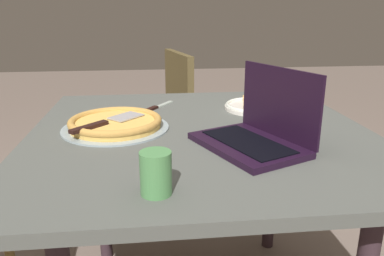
{
  "coord_description": "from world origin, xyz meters",
  "views": [
    {
      "loc": [
        1.18,
        -0.16,
        1.13
      ],
      "look_at": [
        0.07,
        -0.04,
        0.77
      ],
      "focal_mm": 35.69,
      "sensor_mm": 36.0,
      "label": 1
    }
  ],
  "objects_px": {
    "drink_cup": "(156,173)",
    "pizza_tray": "(115,123)",
    "dining_table": "(201,153)",
    "chair_near": "(158,121)",
    "pizza_plate": "(255,106)",
    "table_knife": "(156,107)",
    "laptop": "(258,130)"
  },
  "relations": [
    {
      "from": "dining_table",
      "to": "pizza_plate",
      "type": "distance_m",
      "value": 0.36
    },
    {
      "from": "pizza_tray",
      "to": "table_knife",
      "type": "bearing_deg",
      "value": 151.51
    },
    {
      "from": "dining_table",
      "to": "table_knife",
      "type": "distance_m",
      "value": 0.34
    },
    {
      "from": "laptop",
      "to": "pizza_tray",
      "type": "height_order",
      "value": "laptop"
    },
    {
      "from": "table_knife",
      "to": "drink_cup",
      "type": "bearing_deg",
      "value": -1.19
    },
    {
      "from": "drink_cup",
      "to": "chair_near",
      "type": "distance_m",
      "value": 1.38
    },
    {
      "from": "pizza_plate",
      "to": "chair_near",
      "type": "relative_size",
      "value": 0.27
    },
    {
      "from": "chair_near",
      "to": "drink_cup",
      "type": "bearing_deg",
      "value": -1.4
    },
    {
      "from": "dining_table",
      "to": "drink_cup",
      "type": "relative_size",
      "value": 11.67
    },
    {
      "from": "laptop",
      "to": "pizza_tray",
      "type": "bearing_deg",
      "value": -116.29
    },
    {
      "from": "laptop",
      "to": "drink_cup",
      "type": "height_order",
      "value": "laptop"
    },
    {
      "from": "dining_table",
      "to": "drink_cup",
      "type": "distance_m",
      "value": 0.48
    },
    {
      "from": "laptop",
      "to": "table_knife",
      "type": "height_order",
      "value": "laptop"
    },
    {
      "from": "drink_cup",
      "to": "pizza_tray",
      "type": "bearing_deg",
      "value": -165.41
    },
    {
      "from": "pizza_tray",
      "to": "dining_table",
      "type": "bearing_deg",
      "value": 81.54
    },
    {
      "from": "dining_table",
      "to": "laptop",
      "type": "relative_size",
      "value": 2.97
    },
    {
      "from": "laptop",
      "to": "chair_near",
      "type": "relative_size",
      "value": 0.43
    },
    {
      "from": "pizza_tray",
      "to": "table_knife",
      "type": "relative_size",
      "value": 2.02
    },
    {
      "from": "dining_table",
      "to": "chair_near",
      "type": "xyz_separation_m",
      "value": [
        -0.91,
        -0.12,
        -0.16
      ]
    },
    {
      "from": "dining_table",
      "to": "chair_near",
      "type": "relative_size",
      "value": 1.27
    },
    {
      "from": "pizza_plate",
      "to": "chair_near",
      "type": "xyz_separation_m",
      "value": [
        -0.67,
        -0.37,
        -0.25
      ]
    },
    {
      "from": "laptop",
      "to": "pizza_plate",
      "type": "relative_size",
      "value": 1.58
    },
    {
      "from": "dining_table",
      "to": "table_knife",
      "type": "bearing_deg",
      "value": -154.68
    },
    {
      "from": "dining_table",
      "to": "chair_near",
      "type": "distance_m",
      "value": 0.93
    },
    {
      "from": "dining_table",
      "to": "laptop",
      "type": "height_order",
      "value": "laptop"
    },
    {
      "from": "pizza_tray",
      "to": "laptop",
      "type": "bearing_deg",
      "value": 63.71
    },
    {
      "from": "pizza_plate",
      "to": "table_knife",
      "type": "height_order",
      "value": "pizza_plate"
    },
    {
      "from": "pizza_tray",
      "to": "drink_cup",
      "type": "xyz_separation_m",
      "value": [
        0.48,
        0.12,
        0.03
      ]
    },
    {
      "from": "pizza_tray",
      "to": "chair_near",
      "type": "bearing_deg",
      "value": 169.8
    },
    {
      "from": "pizza_plate",
      "to": "chair_near",
      "type": "distance_m",
      "value": 0.81
    },
    {
      "from": "dining_table",
      "to": "pizza_plate",
      "type": "height_order",
      "value": "pizza_plate"
    },
    {
      "from": "laptop",
      "to": "pizza_tray",
      "type": "xyz_separation_m",
      "value": [
        -0.21,
        -0.42,
        -0.03
      ]
    }
  ]
}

